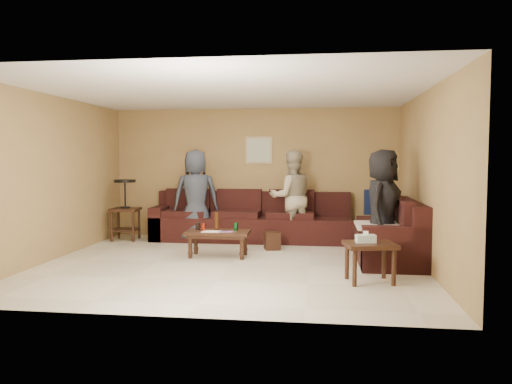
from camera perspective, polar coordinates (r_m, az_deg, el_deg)
room at (r=7.25m, az=-2.83°, el=4.78°), size 5.60×5.50×2.50m
sectional_sofa at (r=8.75m, az=4.23°, el=-4.14°), size 4.65×2.90×0.97m
coffee_table at (r=7.87m, az=-4.38°, el=-4.85°), size 0.99×0.50×0.69m
end_table_left at (r=9.69m, az=-14.71°, el=-1.84°), size 0.54×0.54×1.14m
side_table_right at (r=6.40m, az=12.84°, el=-6.31°), size 0.69×0.60×0.65m
waste_bin at (r=8.49m, az=1.86°, el=-5.58°), size 0.31×0.31×0.30m
wall_art at (r=9.69m, az=0.35°, el=4.81°), size 0.52×0.04×0.52m
person_left at (r=9.28m, az=-6.88°, el=-0.43°), size 0.94×0.72×1.70m
person_middle at (r=9.03m, az=4.10°, el=-0.59°), size 0.96×0.84×1.68m
person_right at (r=7.52m, az=14.25°, el=-1.65°), size 0.82×0.97×1.68m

